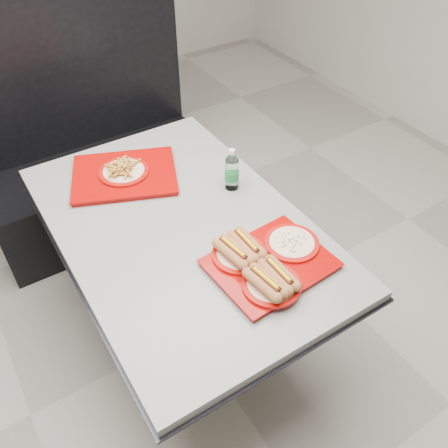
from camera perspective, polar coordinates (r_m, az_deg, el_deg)
ground at (r=2.46m, az=-4.17°, el=-12.87°), size 6.00×6.00×0.00m
diner_table at (r=2.01m, az=-5.00°, el=-3.37°), size 0.92×1.42×0.75m
booth_bench at (r=2.92m, az=-15.21°, el=7.33°), size 1.30×0.57×1.35m
tray_near at (r=1.70m, az=5.08°, el=-4.53°), size 0.44×0.38×0.09m
tray_far at (r=2.15m, az=-11.93°, el=6.05°), size 0.55×0.50×0.09m
water_bottle at (r=2.01m, az=0.95°, el=6.32°), size 0.06×0.06×0.19m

